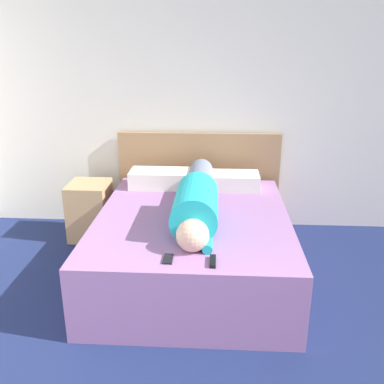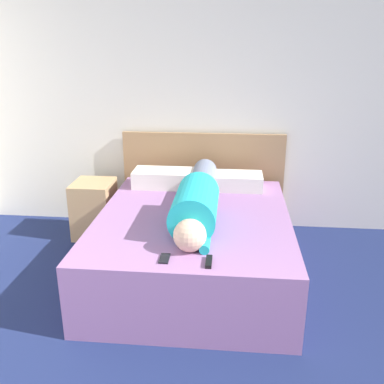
% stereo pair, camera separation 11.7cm
% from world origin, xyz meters
% --- Properties ---
extents(wall_back, '(6.09, 0.06, 2.60)m').
position_xyz_m(wall_back, '(0.00, 3.90, 1.30)').
color(wall_back, silver).
rests_on(wall_back, ground_plane).
extents(bed, '(1.58, 1.94, 0.56)m').
position_xyz_m(bed, '(-0.04, 2.75, 0.28)').
color(bed, '#936699').
rests_on(bed, ground_plane).
extents(headboard, '(1.70, 0.04, 1.02)m').
position_xyz_m(headboard, '(-0.04, 3.83, 0.51)').
color(headboard, '#A37A51').
rests_on(headboard, ground_plane).
extents(nightstand, '(0.39, 0.43, 0.58)m').
position_xyz_m(nightstand, '(-1.13, 3.45, 0.29)').
color(nightstand, tan).
rests_on(nightstand, ground_plane).
extents(person_lying, '(0.34, 1.68, 0.34)m').
position_xyz_m(person_lying, '(-0.01, 2.72, 0.71)').
color(person_lying, '#DBB293').
rests_on(person_lying, bed).
extents(pillow_near_headboard, '(0.59, 0.31, 0.16)m').
position_xyz_m(pillow_near_headboard, '(-0.40, 3.46, 0.64)').
color(pillow_near_headboard, silver).
rests_on(pillow_near_headboard, bed).
extents(pillow_second, '(0.56, 0.31, 0.15)m').
position_xyz_m(pillow_second, '(0.28, 3.46, 0.63)').
color(pillow_second, silver).
rests_on(pillow_second, bed).
extents(tv_remote, '(0.04, 0.15, 0.02)m').
position_xyz_m(tv_remote, '(0.13, 1.93, 0.57)').
color(tv_remote, black).
rests_on(tv_remote, bed).
extents(cell_phone, '(0.06, 0.13, 0.01)m').
position_xyz_m(cell_phone, '(-0.16, 1.96, 0.56)').
color(cell_phone, black).
rests_on(cell_phone, bed).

